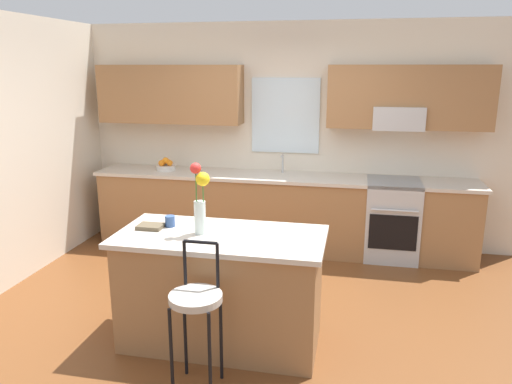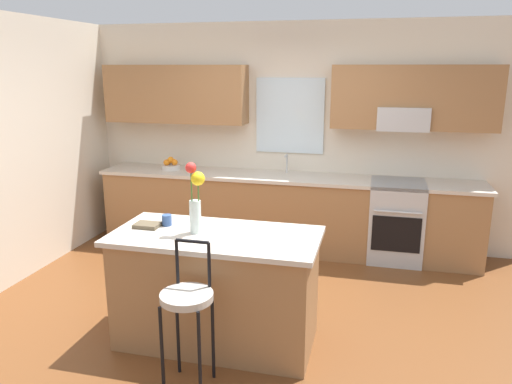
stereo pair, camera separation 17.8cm
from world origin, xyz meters
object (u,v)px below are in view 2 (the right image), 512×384
object	(u,v)px
bar_stool_near	(187,303)
flower_vase	(195,198)
oven_range	(396,221)
cookbook	(147,225)
fruit_bowl_oranges	(171,165)
mug_ceramic	(167,220)
kitchen_island	(217,288)

from	to	relation	value
bar_stool_near	flower_vase	size ratio (longest dim) A/B	1.86
oven_range	flower_vase	distance (m)	2.80
oven_range	cookbook	bearing A→B (deg)	-133.39
oven_range	fruit_bowl_oranges	bearing A→B (deg)	179.44
fruit_bowl_oranges	bar_stool_near	bearing A→B (deg)	-64.70
cookbook	bar_stool_near	bearing A→B (deg)	-47.24
flower_vase	oven_range	bearing A→B (deg)	53.95
fruit_bowl_oranges	cookbook	bearing A→B (deg)	-71.19
oven_range	bar_stool_near	world-z (taller)	bar_stool_near
oven_range	mug_ceramic	bearing A→B (deg)	-132.45
oven_range	kitchen_island	xyz separation A→B (m)	(-1.44, -2.17, 0.00)
oven_range	cookbook	distance (m)	2.99
bar_stool_near	mug_ceramic	distance (m)	0.91
flower_vase	mug_ceramic	size ratio (longest dim) A/B	6.23
mug_ceramic	cookbook	xyz separation A→B (m)	(-0.14, -0.08, -0.03)
mug_ceramic	bar_stool_near	bearing A→B (deg)	-57.73
kitchen_island	mug_ceramic	world-z (taller)	mug_ceramic
mug_ceramic	oven_range	bearing A→B (deg)	47.55
oven_range	flower_vase	xyz separation A→B (m)	(-1.59, -2.18, 0.74)
kitchen_island	flower_vase	size ratio (longest dim) A/B	2.89
kitchen_island	bar_stool_near	distance (m)	0.64
kitchen_island	bar_stool_near	size ratio (longest dim) A/B	1.55
kitchen_island	mug_ceramic	xyz separation A→B (m)	(-0.45, 0.10, 0.50)
flower_vase	kitchen_island	bearing A→B (deg)	6.39
cookbook	fruit_bowl_oranges	bearing A→B (deg)	108.81
kitchen_island	bar_stool_near	bearing A→B (deg)	-90.00
bar_stool_near	cookbook	bearing A→B (deg)	132.76
cookbook	oven_range	bearing A→B (deg)	46.61
kitchen_island	oven_range	bearing A→B (deg)	56.40
bar_stool_near	oven_range	bearing A→B (deg)	62.62
bar_stool_near	mug_ceramic	size ratio (longest dim) A/B	11.58
mug_ceramic	cookbook	bearing A→B (deg)	-150.24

